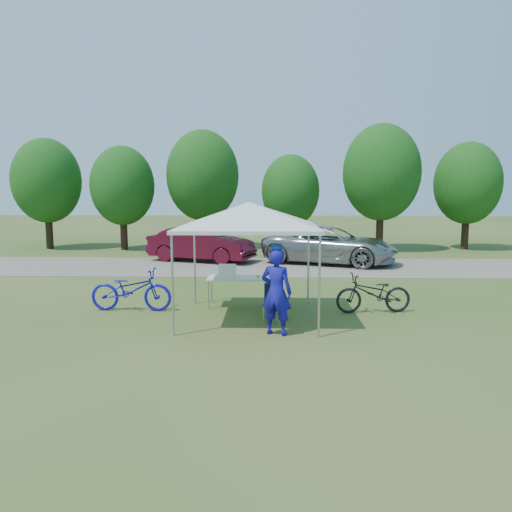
{
  "coord_description": "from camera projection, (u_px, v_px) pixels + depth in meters",
  "views": [
    {
      "loc": [
        0.51,
        -11.49,
        2.98
      ],
      "look_at": [
        0.11,
        2.0,
        1.22
      ],
      "focal_mm": 35.0,
      "sensor_mm": 36.0,
      "label": 1
    }
  ],
  "objects": [
    {
      "name": "ground",
      "position": [
        249.0,
        318.0,
        11.79
      ],
      "size": [
        100.0,
        100.0,
        0.0
      ],
      "primitive_type": "plane",
      "color": "#2D5119",
      "rests_on": "ground"
    },
    {
      "name": "gravel_strip",
      "position": [
        258.0,
        267.0,
        19.71
      ],
      "size": [
        24.0,
        5.0,
        0.02
      ],
      "primitive_type": "cube",
      "color": "gray",
      "rests_on": "ground"
    },
    {
      "name": "canopy",
      "position": [
        249.0,
        205.0,
        11.44
      ],
      "size": [
        4.53,
        4.53,
        3.0
      ],
      "color": "#A5A5AA",
      "rests_on": "ground"
    },
    {
      "name": "treeline",
      "position": [
        255.0,
        180.0,
        25.26
      ],
      "size": [
        24.89,
        4.28,
        6.3
      ],
      "color": "#382314",
      "rests_on": "ground"
    },
    {
      "name": "folding_table",
      "position": [
        244.0,
        279.0,
        12.91
      ],
      "size": [
        1.87,
        0.78,
        0.77
      ],
      "color": "white",
      "rests_on": "ground"
    },
    {
      "name": "folding_chair",
      "position": [
        273.0,
        299.0,
        11.55
      ],
      "size": [
        0.5,
        0.52,
        0.84
      ],
      "rotation": [
        0.0,
        0.0,
        -0.2
      ],
      "color": "black",
      "rests_on": "ground"
    },
    {
      "name": "cooler",
      "position": [
        227.0,
        271.0,
        12.89
      ],
      "size": [
        0.45,
        0.3,
        0.32
      ],
      "color": "white",
      "rests_on": "folding_table"
    },
    {
      "name": "ice_cream_cup",
      "position": [
        258.0,
        276.0,
        12.84
      ],
      "size": [
        0.07,
        0.07,
        0.05
      ],
      "primitive_type": "cylinder",
      "color": "gold",
      "rests_on": "folding_table"
    },
    {
      "name": "cyclist",
      "position": [
        276.0,
        292.0,
        10.32
      ],
      "size": [
        0.76,
        0.63,
        1.8
      ],
      "primitive_type": "imported",
      "rotation": [
        0.0,
        0.0,
        2.8
      ],
      "color": "#15139B",
      "rests_on": "ground"
    },
    {
      "name": "bike_blue",
      "position": [
        131.0,
        290.0,
        12.46
      ],
      "size": [
        2.04,
        0.75,
        1.06
      ],
      "primitive_type": "imported",
      "rotation": [
        0.0,
        0.0,
        1.55
      ],
      "color": "#1715BA",
      "rests_on": "ground"
    },
    {
      "name": "bike_dark",
      "position": [
        374.0,
        293.0,
        12.23
      ],
      "size": [
        1.93,
        0.88,
        0.98
      ],
      "primitive_type": "imported",
      "rotation": [
        0.0,
        0.0,
        -1.45
      ],
      "color": "black",
      "rests_on": "ground"
    },
    {
      "name": "minivan",
      "position": [
        330.0,
        245.0,
        20.51
      ],
      "size": [
        6.0,
        4.29,
        1.52
      ],
      "primitive_type": "imported",
      "rotation": [
        0.0,
        0.0,
        1.21
      ],
      "color": "#A5A5A1",
      "rests_on": "gravel_strip"
    },
    {
      "name": "sedan",
      "position": [
        201.0,
        244.0,
        21.13
      ],
      "size": [
        4.78,
        2.96,
        1.49
      ],
      "primitive_type": "imported",
      "rotation": [
        0.0,
        0.0,
        1.24
      ],
      "color": "#510D1E",
      "rests_on": "gravel_strip"
    }
  ]
}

